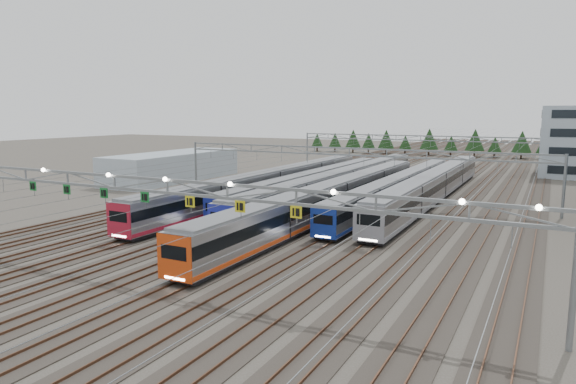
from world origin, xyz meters
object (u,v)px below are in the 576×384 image
at_px(train_d, 335,197).
at_px(gantry_near, 166,189).
at_px(train_c, 344,182).
at_px(train_e, 400,187).
at_px(gantry_far, 420,142).
at_px(train_f, 435,185).
at_px(train_b, 313,182).
at_px(gantry_mid, 349,158).
at_px(west_shed, 173,166).
at_px(train_a, 271,183).

bearing_deg(train_d, gantry_near, -94.47).
height_order(train_c, train_e, train_c).
bearing_deg(gantry_far, train_f, -73.79).
bearing_deg(train_c, train_b, -159.49).
xyz_separation_m(train_e, gantry_near, (-6.80, -43.31, 5.00)).
relative_size(train_b, gantry_mid, 0.95).
xyz_separation_m(gantry_far, west_shed, (-38.67, -38.19, -3.74)).
xyz_separation_m(train_f, gantry_far, (-11.25, 38.71, 4.06)).
height_order(train_a, train_c, train_a).
distance_m(train_e, gantry_mid, 8.62).
height_order(gantry_near, west_shed, gantry_near).
height_order(train_e, train_f, train_f).
bearing_deg(gantry_far, train_a, -103.10).
xyz_separation_m(train_c, train_e, (9.00, -0.59, -0.17)).
bearing_deg(train_c, gantry_far, 86.88).
height_order(gantry_far, west_shed, gantry_far).
xyz_separation_m(train_f, gantry_near, (-11.30, -46.41, 4.76)).
relative_size(train_a, gantry_mid, 1.10).
relative_size(train_a, gantry_near, 1.10).
bearing_deg(train_e, gantry_mid, -154.68).
bearing_deg(gantry_mid, train_e, 25.32).
bearing_deg(gantry_mid, west_shed, 170.01).
xyz_separation_m(gantry_near, gantry_mid, (0.05, 40.12, -0.70)).
bearing_deg(gantry_mid, gantry_far, 90.00).
bearing_deg(train_b, gantry_mid, -17.25).
relative_size(train_c, west_shed, 2.24).
distance_m(train_c, gantry_mid, 6.03).
bearing_deg(gantry_mid, train_c, 120.76).
xyz_separation_m(train_f, gantry_mid, (-11.25, -6.29, 4.06)).
height_order(train_b, train_e, train_e).
bearing_deg(west_shed, train_e, -4.56).
height_order(train_c, west_shed, west_shed).
xyz_separation_m(train_a, train_e, (18.00, 6.55, -0.24)).
bearing_deg(train_f, gantry_mid, -150.78).
distance_m(train_a, gantry_mid, 12.42).
relative_size(train_c, train_e, 1.19).
bearing_deg(gantry_near, train_e, 81.08).
distance_m(train_d, gantry_far, 55.95).
height_order(gantry_mid, gantry_far, same).
bearing_deg(train_d, train_c, 107.20).
bearing_deg(train_b, train_e, 4.64).
bearing_deg(train_d, west_shed, 156.76).
xyz_separation_m(train_b, gantry_mid, (6.75, -2.10, 4.31)).
bearing_deg(train_e, train_d, -107.87).
xyz_separation_m(train_c, train_f, (13.50, 2.51, 0.07)).
height_order(gantry_near, gantry_mid, gantry_near).
bearing_deg(train_c, gantry_near, -87.13).
xyz_separation_m(gantry_mid, west_shed, (-38.67, 6.81, -3.74)).
bearing_deg(train_f, train_e, -145.44).
distance_m(train_d, train_e, 14.66).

